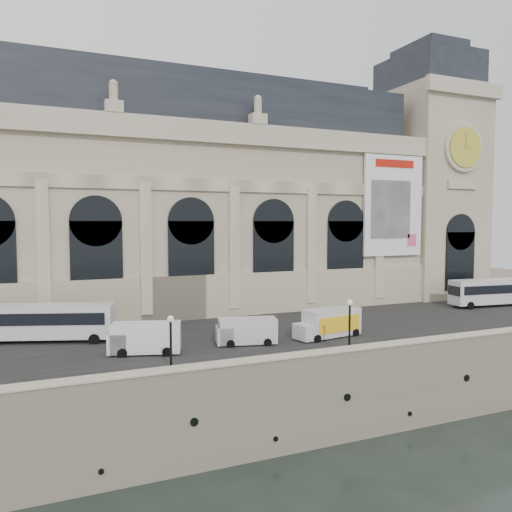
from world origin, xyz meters
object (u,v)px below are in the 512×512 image
Objects in this scene: bus_right at (493,291)px; box_truck at (329,323)px; bus_left at (48,321)px; van_b at (142,338)px; van_c at (244,331)px; lamp_left at (171,348)px; lamp_right at (350,328)px.

box_truck is at bearing -166.70° from bus_right.
van_b is (7.08, -7.43, -0.61)m from bus_left.
box_truck is at bearing -19.00° from bus_left.
bus_left reaches higher than van_c.
van_c is 8.39m from box_truck.
bus_left reaches higher than van_b.
van_c is at bearing 40.84° from lamp_left.
van_c is 9.53m from lamp_right.
box_truck reaches higher than van_c.
bus_left is 53.02m from bus_right.
lamp_right is (22.44, -14.72, 0.38)m from bus_left.
bus_left is at bearing 117.45° from lamp_left.
van_b is at bearing 95.12° from lamp_left.
bus_right is 46.29m from van_b.
lamp_left is 14.69m from lamp_right.
van_c is 0.81× the size of box_truck.
van_c is 1.26× the size of lamp_left.
bus_right is 47.16m from lamp_left.
lamp_left reaches higher than bus_right.
bus_right reaches higher than van_c.
lamp_right is (15.36, -7.29, 0.99)m from van_b.
van_b is 1.10× the size of van_c.
lamp_left is (-8.23, -7.11, 1.02)m from van_c.
bus_left is 2.54× the size of lamp_right.
lamp_left is at bearing -179.23° from lamp_right.
lamp_left is at bearing -62.55° from bus_left.
bus_left is 17.80m from van_c.
lamp_left is (7.75, -14.92, 0.30)m from bus_left.
van_c is at bearing -170.50° from bus_right.
van_c is 1.21× the size of lamp_right.
bus_left is at bearing 161.00° from box_truck.
van_c is 10.92m from lamp_left.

